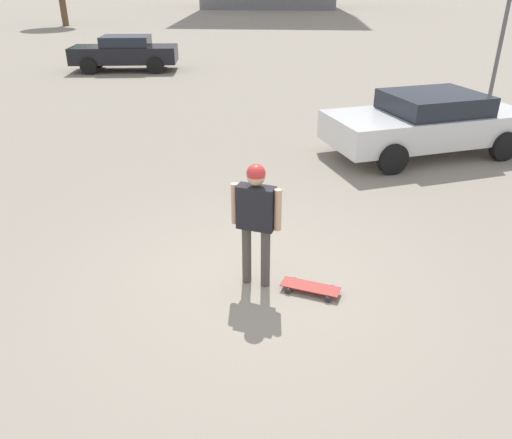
% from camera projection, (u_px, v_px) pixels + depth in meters
% --- Properties ---
extents(ground_plane, '(220.00, 220.00, 0.00)m').
position_uv_depth(ground_plane, '(256.00, 283.00, 6.71)').
color(ground_plane, gray).
extents(person, '(0.31, 0.64, 1.69)m').
position_uv_depth(person, '(256.00, 212.00, 6.24)').
color(person, '#4C4742').
rests_on(person, ground_plane).
extents(skateboard, '(0.45, 0.80, 0.09)m').
position_uv_depth(skateboard, '(310.00, 287.00, 6.48)').
color(skateboard, '#A5332D').
rests_on(skateboard, ground_plane).
extents(car_parked_near, '(3.47, 4.89, 1.37)m').
position_uv_depth(car_parked_near, '(428.00, 122.00, 11.23)').
color(car_parked_near, silver).
rests_on(car_parked_near, ground_plane).
extents(car_parked_far, '(2.37, 4.55, 1.41)m').
position_uv_depth(car_parked_far, '(125.00, 52.00, 21.03)').
color(car_parked_far, black).
rests_on(car_parked_far, ground_plane).
extents(lamp_post, '(0.28, 0.28, 4.97)m').
position_uv_depth(lamp_post, '(509.00, 3.00, 14.32)').
color(lamp_post, '#59595E').
rests_on(lamp_post, ground_plane).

